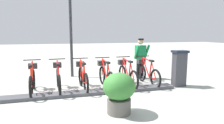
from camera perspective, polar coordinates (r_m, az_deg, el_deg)
name	(u,v)px	position (r m, az deg, el deg)	size (l,w,h in m)	color
ground_plane	(92,94)	(6.13, -5.93, -9.31)	(60.00, 60.00, 0.00)	#A5A79D
dock_rail_base	(92,92)	(6.12, -5.94, -8.87)	(0.44, 5.55, 0.10)	#47474C
payment_kiosk	(179,68)	(7.20, 19.24, -1.62)	(0.36, 0.52, 1.28)	#38383D
bike_docked_0	(147,73)	(7.25, 10.34, -3.11)	(1.72, 0.54, 1.02)	black
bike_docked_1	(127,74)	(6.95, 4.44, -3.51)	(1.72, 0.54, 1.02)	black
bike_docked_2	(106,75)	(6.73, -1.93, -3.89)	(1.72, 0.54, 1.02)	black
bike_docked_3	(83,76)	(6.59, -8.65, -4.24)	(1.72, 0.54, 1.02)	black
bike_docked_4	(58,78)	(6.55, -15.57, -4.55)	(1.72, 0.54, 1.02)	black
bike_docked_5	(32,79)	(6.60, -22.48, -4.78)	(1.72, 0.54, 1.02)	black
worker_near_rack	(140,57)	(8.05, 8.42, 1.52)	(0.52, 0.69, 1.66)	white
lamp_post	(71,20)	(8.46, -12.15, 12.06)	(0.32, 0.32, 3.67)	#2D2D33
planter_bush	(119,91)	(4.54, 2.10, -8.53)	(0.76, 0.76, 0.97)	#59544C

